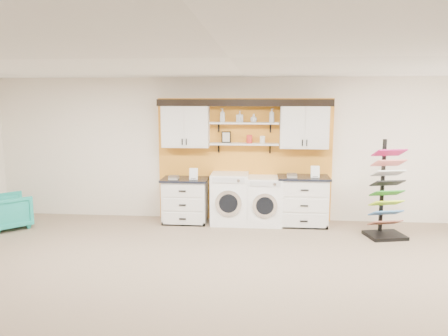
# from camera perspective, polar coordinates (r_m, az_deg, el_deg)

# --- Properties ---
(floor) EXTENTS (10.00, 10.00, 0.00)m
(floor) POSITION_cam_1_polar(r_m,az_deg,el_deg) (5.14, 0.62, -18.60)
(floor) COLOR #8D775F
(floor) RESTS_ON ground
(ceiling) EXTENTS (10.00, 10.00, 0.00)m
(ceiling) POSITION_cam_1_polar(r_m,az_deg,el_deg) (4.58, 0.69, 14.22)
(ceiling) COLOR white
(ceiling) RESTS_ON wall_back
(wall_back) EXTENTS (10.00, 0.00, 10.00)m
(wall_back) POSITION_cam_1_polar(r_m,az_deg,el_deg) (8.61, 2.69, 2.43)
(wall_back) COLOR #F0E2CF
(wall_back) RESTS_ON floor
(accent_panel) EXTENTS (3.40, 0.07, 2.40)m
(accent_panel) POSITION_cam_1_polar(r_m,az_deg,el_deg) (8.60, 2.67, 1.08)
(accent_panel) COLOR orange
(accent_panel) RESTS_ON wall_back
(upper_cabinet_left) EXTENTS (0.90, 0.35, 0.84)m
(upper_cabinet_left) POSITION_cam_1_polar(r_m,az_deg,el_deg) (8.48, -5.03, 5.56)
(upper_cabinet_left) COLOR white
(upper_cabinet_left) RESTS_ON wall_back
(upper_cabinet_right) EXTENTS (0.90, 0.35, 0.84)m
(upper_cabinet_right) POSITION_cam_1_polar(r_m,az_deg,el_deg) (8.39, 10.43, 5.41)
(upper_cabinet_right) COLOR white
(upper_cabinet_right) RESTS_ON wall_back
(shelf_lower) EXTENTS (1.32, 0.28, 0.03)m
(shelf_lower) POSITION_cam_1_polar(r_m,az_deg,el_deg) (8.40, 2.64, 3.16)
(shelf_lower) COLOR white
(shelf_lower) RESTS_ON wall_back
(shelf_upper) EXTENTS (1.32, 0.28, 0.03)m
(shelf_upper) POSITION_cam_1_polar(r_m,az_deg,el_deg) (8.37, 2.66, 5.88)
(shelf_upper) COLOR white
(shelf_upper) RESTS_ON wall_back
(crown_molding) EXTENTS (3.30, 0.41, 0.13)m
(crown_molding) POSITION_cam_1_polar(r_m,az_deg,el_deg) (8.37, 2.69, 8.61)
(crown_molding) COLOR black
(crown_molding) RESTS_ON wall_back
(picture_frame) EXTENTS (0.18, 0.02, 0.22)m
(picture_frame) POSITION_cam_1_polar(r_m,az_deg,el_deg) (8.45, 0.29, 4.06)
(picture_frame) COLOR black
(picture_frame) RESTS_ON shelf_lower
(canister_red) EXTENTS (0.11, 0.11, 0.16)m
(canister_red) POSITION_cam_1_polar(r_m,az_deg,el_deg) (8.38, 3.33, 3.79)
(canister_red) COLOR red
(canister_red) RESTS_ON shelf_lower
(canister_cream) EXTENTS (0.10, 0.10, 0.14)m
(canister_cream) POSITION_cam_1_polar(r_m,az_deg,el_deg) (8.38, 5.04, 3.70)
(canister_cream) COLOR silver
(canister_cream) RESTS_ON shelf_lower
(base_cabinet_left) EXTENTS (0.89, 0.66, 0.87)m
(base_cabinet_left) POSITION_cam_1_polar(r_m,az_deg,el_deg) (8.54, -5.07, -4.21)
(base_cabinet_left) COLOR white
(base_cabinet_left) RESTS_ON floor
(base_cabinet_right) EXTENTS (0.96, 0.66, 0.94)m
(base_cabinet_right) POSITION_cam_1_polar(r_m,az_deg,el_deg) (8.44, 10.25, -4.24)
(base_cabinet_right) COLOR white
(base_cabinet_right) RESTS_ON floor
(washer) EXTENTS (0.70, 0.71, 0.98)m
(washer) POSITION_cam_1_polar(r_m,az_deg,el_deg) (8.42, 0.76, -4.00)
(washer) COLOR white
(washer) RESTS_ON floor
(dryer) EXTENTS (0.66, 0.71, 0.92)m
(dryer) POSITION_cam_1_polar(r_m,az_deg,el_deg) (8.41, 5.35, -4.27)
(dryer) COLOR white
(dryer) RESTS_ON floor
(sample_rack) EXTENTS (0.72, 0.64, 1.70)m
(sample_rack) POSITION_cam_1_polar(r_m,az_deg,el_deg) (8.08, 20.38, -4.78)
(sample_rack) COLOR black
(sample_rack) RESTS_ON floor
(armchair) EXTENTS (0.98, 0.98, 0.64)m
(armchair) POSITION_cam_1_polar(r_m,az_deg,el_deg) (9.07, -26.28, -5.10)
(armchair) COLOR teal
(armchair) RESTS_ON floor
(soap_bottle_a) EXTENTS (0.12, 0.12, 0.26)m
(soap_bottle_a) POSITION_cam_1_polar(r_m,az_deg,el_deg) (8.39, -0.20, 6.89)
(soap_bottle_a) COLOR silver
(soap_bottle_a) RESTS_ON shelf_upper
(soap_bottle_b) EXTENTS (0.14, 0.14, 0.22)m
(soap_bottle_b) POSITION_cam_1_polar(r_m,az_deg,el_deg) (8.36, 2.06, 6.73)
(soap_bottle_b) COLOR silver
(soap_bottle_b) RESTS_ON shelf_upper
(soap_bottle_c) EXTENTS (0.14, 0.14, 0.16)m
(soap_bottle_c) POSITION_cam_1_polar(r_m,az_deg,el_deg) (8.35, 3.89, 6.53)
(soap_bottle_c) COLOR silver
(soap_bottle_c) RESTS_ON shelf_upper
(soap_bottle_d) EXTENTS (0.13, 0.13, 0.26)m
(soap_bottle_d) POSITION_cam_1_polar(r_m,az_deg,el_deg) (8.35, 6.25, 6.84)
(soap_bottle_d) COLOR silver
(soap_bottle_d) RESTS_ON shelf_upper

